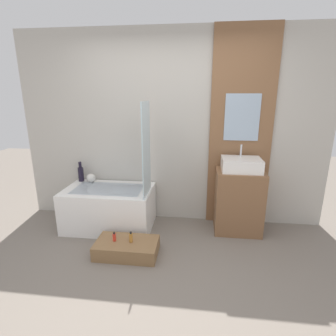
{
  "coord_description": "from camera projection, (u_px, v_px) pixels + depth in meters",
  "views": [
    {
      "loc": [
        0.39,
        -1.99,
        1.77
      ],
      "look_at": [
        0.07,
        0.71,
        1.0
      ],
      "focal_mm": 28.0,
      "sensor_mm": 36.0,
      "label": 1
    }
  ],
  "objects": [
    {
      "name": "bottle_soap_secondary",
      "position": [
        131.0,
        237.0,
        2.94
      ],
      "size": [
        0.04,
        0.04,
        0.13
      ],
      "color": "#B2752D",
      "rests_on": "wooden_step_bench"
    },
    {
      "name": "vase_tall_dark",
      "position": [
        81.0,
        173.0,
        3.77
      ],
      "size": [
        0.08,
        0.08,
        0.29
      ],
      "color": "black",
      "rests_on": "bathtub"
    },
    {
      "name": "vase_round_light",
      "position": [
        91.0,
        178.0,
        3.75
      ],
      "size": [
        0.12,
        0.12,
        0.12
      ],
      "primitive_type": "sphere",
      "color": "silver",
      "rests_on": "bathtub"
    },
    {
      "name": "bathtub",
      "position": [
        109.0,
        208.0,
        3.57
      ],
      "size": [
        1.16,
        0.71,
        0.55
      ],
      "color": "white",
      "rests_on": "ground_plane"
    },
    {
      "name": "wooden_step_bench",
      "position": [
        127.0,
        248.0,
        2.99
      ],
      "size": [
        0.7,
        0.4,
        0.16
      ],
      "primitive_type": "cube",
      "color": "olive",
      "rests_on": "ground_plane"
    },
    {
      "name": "vanity_cabinet",
      "position": [
        238.0,
        201.0,
        3.44
      ],
      "size": [
        0.6,
        0.45,
        0.83
      ],
      "primitive_type": "cube",
      "color": "brown",
      "rests_on": "ground_plane"
    },
    {
      "name": "wall_wood_accent",
      "position": [
        241.0,
        131.0,
        3.43
      ],
      "size": [
        0.81,
        0.04,
        2.6
      ],
      "color": "brown",
      "rests_on": "ground_plane"
    },
    {
      "name": "glass_shower_screen",
      "position": [
        146.0,
        150.0,
        3.17
      ],
      "size": [
        0.01,
        0.45,
        1.14
      ],
      "primitive_type": "cube",
      "color": "silver",
      "rests_on": "bathtub"
    },
    {
      "name": "bottle_soap_primary",
      "position": [
        114.0,
        237.0,
        2.97
      ],
      "size": [
        0.04,
        0.04,
        0.11
      ],
      "color": "red",
      "rests_on": "wooden_step_bench"
    },
    {
      "name": "wall_tiled_back",
      "position": [
        171.0,
        130.0,
        3.59
      ],
      "size": [
        4.2,
        0.06,
        2.6
      ],
      "primitive_type": "cube",
      "color": "#B7B2A8",
      "rests_on": "ground_plane"
    },
    {
      "name": "ground_plane",
      "position": [
        152.0,
        292.0,
        2.43
      ],
      "size": [
        12.0,
        12.0,
        0.0
      ],
      "primitive_type": "plane",
      "color": "slate"
    },
    {
      "name": "sink",
      "position": [
        241.0,
        165.0,
        3.3
      ],
      "size": [
        0.49,
        0.37,
        0.32
      ],
      "color": "white",
      "rests_on": "vanity_cabinet"
    }
  ]
}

